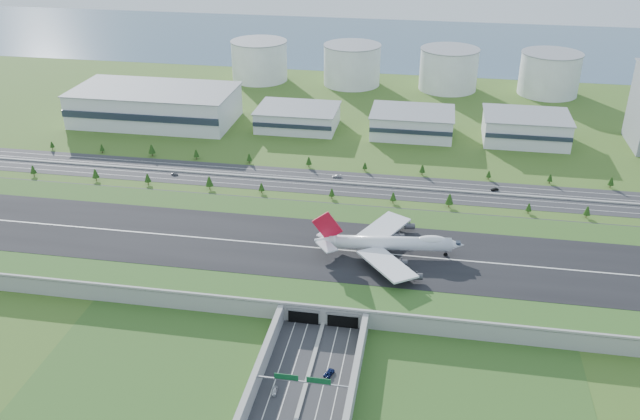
% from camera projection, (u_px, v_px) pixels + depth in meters
% --- Properties ---
extents(ground, '(1200.00, 1200.00, 0.00)m').
position_uv_depth(ground, '(340.00, 264.00, 333.07)').
color(ground, '#2A5119').
rests_on(ground, ground).
extents(airfield_deck, '(520.00, 100.00, 9.20)m').
position_uv_depth(airfield_deck, '(340.00, 257.00, 331.13)').
color(airfield_deck, gray).
rests_on(airfield_deck, ground).
extents(underpass_road, '(38.80, 120.40, 8.00)m').
position_uv_depth(underpass_road, '(300.00, 398.00, 244.11)').
color(underpass_road, '#28282B').
rests_on(underpass_road, ground).
extents(sign_gantry_near, '(38.70, 0.70, 9.80)m').
position_uv_depth(sign_gantry_near, '(302.00, 382.00, 246.37)').
color(sign_gantry_near, gray).
rests_on(sign_gantry_near, ground).
extents(north_expressway, '(560.00, 36.00, 0.12)m').
position_uv_depth(north_expressway, '(362.00, 185.00, 416.57)').
color(north_expressway, '#28282B').
rests_on(north_expressway, ground).
extents(tree_row, '(502.57, 48.68, 8.38)m').
position_uv_depth(tree_row, '(351.00, 180.00, 412.84)').
color(tree_row, '#3D2819').
rests_on(tree_row, ground).
extents(hangar_west, '(120.00, 60.00, 25.00)m').
position_uv_depth(hangar_west, '(155.00, 106.00, 516.08)').
color(hangar_west, silver).
rests_on(hangar_west, ground).
extents(hangar_mid_a, '(58.00, 42.00, 15.00)m').
position_uv_depth(hangar_mid_a, '(298.00, 118.00, 505.91)').
color(hangar_mid_a, silver).
rests_on(hangar_mid_a, ground).
extents(hangar_mid_b, '(58.00, 42.00, 17.00)m').
position_uv_depth(hangar_mid_b, '(412.00, 123.00, 492.46)').
color(hangar_mid_b, silver).
rests_on(hangar_mid_b, ground).
extents(hangar_mid_c, '(58.00, 42.00, 19.00)m').
position_uv_depth(hangar_mid_c, '(525.00, 128.00, 479.77)').
color(hangar_mid_c, silver).
rests_on(hangar_mid_c, ground).
extents(fuel_tank_a, '(50.00, 50.00, 35.00)m').
position_uv_depth(fuel_tank_a, '(259.00, 61.00, 616.08)').
color(fuel_tank_a, silver).
rests_on(fuel_tank_a, ground).
extents(fuel_tank_b, '(50.00, 50.00, 35.00)m').
position_uv_depth(fuel_tank_b, '(352.00, 65.00, 603.07)').
color(fuel_tank_b, silver).
rests_on(fuel_tank_b, ground).
extents(fuel_tank_c, '(50.00, 50.00, 35.00)m').
position_uv_depth(fuel_tank_c, '(449.00, 69.00, 590.07)').
color(fuel_tank_c, silver).
rests_on(fuel_tank_c, ground).
extents(fuel_tank_d, '(50.00, 50.00, 35.00)m').
position_uv_depth(fuel_tank_d, '(549.00, 74.00, 577.07)').
color(fuel_tank_d, silver).
rests_on(fuel_tank_d, ground).
extents(bay_water, '(1200.00, 260.00, 0.06)m').
position_uv_depth(bay_water, '(402.00, 43.00, 755.07)').
color(bay_water, '#38556C').
rests_on(bay_water, ground).
extents(boeing_747, '(72.61, 68.27, 22.48)m').
position_uv_depth(boeing_747, '(389.00, 243.00, 323.06)').
color(boeing_747, silver).
rests_on(boeing_747, airfield_deck).
extents(car_0, '(2.13, 5.03, 1.70)m').
position_uv_depth(car_0, '(274.00, 391.00, 250.92)').
color(car_0, silver).
rests_on(car_0, ground).
extents(car_2, '(4.29, 6.34, 1.61)m').
position_uv_depth(car_2, '(329.00, 373.00, 260.03)').
color(car_2, '#0D1743').
rests_on(car_2, ground).
extents(car_4, '(4.65, 2.26, 1.53)m').
position_uv_depth(car_4, '(175.00, 174.00, 429.53)').
color(car_4, slate).
rests_on(car_4, ground).
extents(car_5, '(5.11, 3.02, 1.59)m').
position_uv_depth(car_5, '(495.00, 189.00, 408.64)').
color(car_5, black).
rests_on(car_5, ground).
extents(car_7, '(6.10, 4.09, 1.64)m').
position_uv_depth(car_7, '(337.00, 176.00, 426.34)').
color(car_7, silver).
rests_on(car_7, ground).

